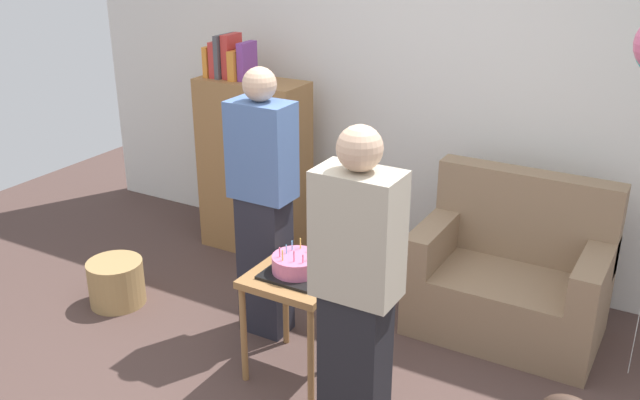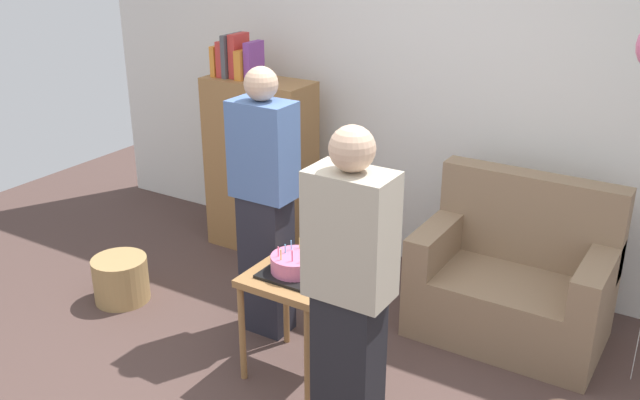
% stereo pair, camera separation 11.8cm
% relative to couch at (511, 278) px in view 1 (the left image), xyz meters
% --- Properties ---
extents(wall_back, '(6.00, 0.10, 2.70)m').
position_rel_couch_xyz_m(wall_back, '(-0.72, 0.62, 1.01)').
color(wall_back, silver).
rests_on(wall_back, ground_plane).
extents(couch, '(1.10, 0.70, 0.96)m').
position_rel_couch_xyz_m(couch, '(0.00, 0.00, 0.00)').
color(couch, '#8C7054').
rests_on(couch, ground_plane).
extents(bookshelf, '(0.80, 0.36, 1.61)m').
position_rel_couch_xyz_m(bookshelf, '(-2.00, 0.18, 0.34)').
color(bookshelf, olive).
rests_on(bookshelf, ground_plane).
extents(side_table, '(0.48, 0.48, 0.61)m').
position_rel_couch_xyz_m(side_table, '(-0.88, -1.03, 0.18)').
color(side_table, olive).
rests_on(side_table, ground_plane).
extents(birthday_cake, '(0.32, 0.32, 0.17)m').
position_rel_couch_xyz_m(birthday_cake, '(-0.88, -1.03, 0.32)').
color(birthday_cake, black).
rests_on(birthday_cake, side_table).
extents(person_blowing_candles, '(0.36, 0.22, 1.63)m').
position_rel_couch_xyz_m(person_blowing_candles, '(-1.28, -0.75, 0.49)').
color(person_blowing_candles, '#23232D').
rests_on(person_blowing_candles, ground_plane).
extents(person_holding_cake, '(0.36, 0.22, 1.63)m').
position_rel_couch_xyz_m(person_holding_cake, '(-0.30, -1.48, 0.49)').
color(person_holding_cake, black).
rests_on(person_holding_cake, ground_plane).
extents(wicker_basket, '(0.36, 0.36, 0.30)m').
position_rel_couch_xyz_m(wicker_basket, '(-2.30, -0.98, -0.19)').
color(wicker_basket, '#A88451').
rests_on(wicker_basket, ground_plane).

